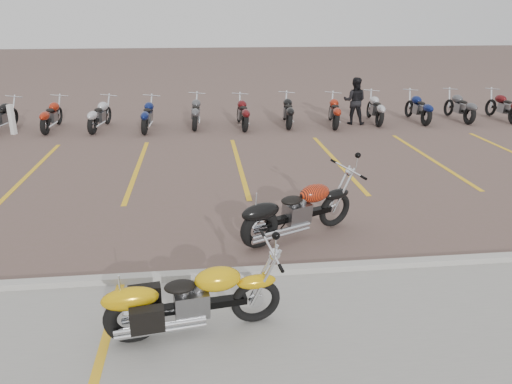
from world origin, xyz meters
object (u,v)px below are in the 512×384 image
(yellow_cruiser, at_px, (190,301))
(flame_cruiser, at_px, (295,212))
(person_b, at_px, (355,101))
(bollard, at_px, (12,120))

(yellow_cruiser, relative_size, flame_cruiser, 1.01)
(yellow_cruiser, distance_m, person_b, 13.41)
(flame_cruiser, distance_m, bollard, 12.03)
(flame_cruiser, xyz_separation_m, person_b, (3.97, 9.39, 0.35))
(person_b, bearing_deg, bollard, 22.13)
(flame_cruiser, height_order, person_b, person_b)
(bollard, bearing_deg, person_b, 1.47)
(flame_cruiser, bearing_deg, bollard, 106.05)
(bollard, bearing_deg, yellow_cruiser, -62.87)
(flame_cruiser, relative_size, bollard, 2.24)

